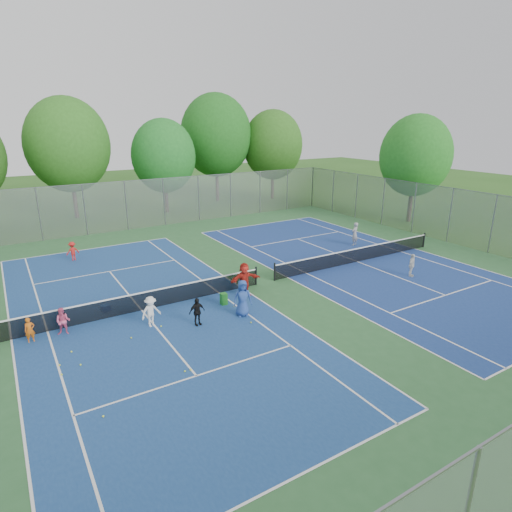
{
  "coord_description": "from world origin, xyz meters",
  "views": [
    {
      "loc": [
        -12.04,
        -18.73,
        8.73
      ],
      "look_at": [
        0.0,
        1.0,
        1.3
      ],
      "focal_mm": 30.0,
      "sensor_mm": 36.0,
      "label": 1
    }
  ],
  "objects_px": {
    "net_left": "(141,302)",
    "ball_crate": "(106,308)",
    "net_right": "(358,255)",
    "instructor": "(355,234)",
    "ball_hopper": "(224,299)"
  },
  "relations": [
    {
      "from": "net_left",
      "to": "ball_crate",
      "type": "bearing_deg",
      "value": 149.64
    },
    {
      "from": "net_right",
      "to": "ball_crate",
      "type": "xyz_separation_m",
      "value": [
        -15.48,
        0.86,
        -0.3
      ]
    },
    {
      "from": "net_left",
      "to": "ball_hopper",
      "type": "xyz_separation_m",
      "value": [
        3.67,
        -1.41,
        -0.16
      ]
    },
    {
      "from": "instructor",
      "to": "ball_crate",
      "type": "bearing_deg",
      "value": -10.95
    },
    {
      "from": "instructor",
      "to": "ball_hopper",
      "type": "bearing_deg",
      "value": 1.19
    },
    {
      "from": "ball_hopper",
      "to": "net_right",
      "type": "bearing_deg",
      "value": 7.76
    },
    {
      "from": "net_right",
      "to": "instructor",
      "type": "bearing_deg",
      "value": 49.59
    },
    {
      "from": "net_right",
      "to": "net_left",
      "type": "bearing_deg",
      "value": 180.0
    },
    {
      "from": "ball_crate",
      "to": "instructor",
      "type": "distance_m",
      "value": 18.1
    },
    {
      "from": "net_left",
      "to": "ball_hopper",
      "type": "distance_m",
      "value": 3.94
    },
    {
      "from": "ball_crate",
      "to": "instructor",
      "type": "height_order",
      "value": "instructor"
    },
    {
      "from": "net_right",
      "to": "ball_hopper",
      "type": "distance_m",
      "value": 10.42
    },
    {
      "from": "instructor",
      "to": "net_left",
      "type": "bearing_deg",
      "value": -7.43
    },
    {
      "from": "ball_hopper",
      "to": "instructor",
      "type": "distance_m",
      "value": 13.54
    },
    {
      "from": "ball_crate",
      "to": "net_right",
      "type": "bearing_deg",
      "value": -3.2
    }
  ]
}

